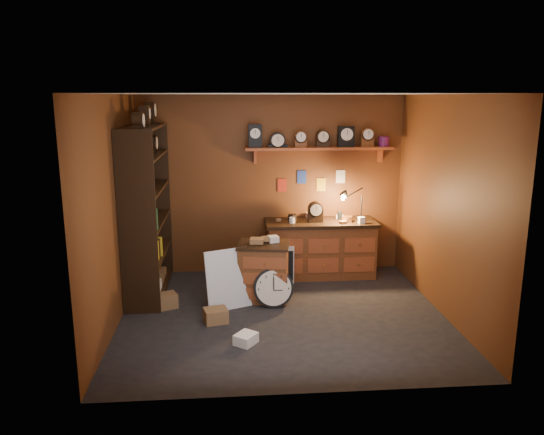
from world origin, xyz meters
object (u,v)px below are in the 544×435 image
at_px(shelving_unit, 144,204).
at_px(low_cabinet, 264,269).
at_px(workbench, 320,245).
at_px(big_round_clock, 273,288).

relative_size(shelving_unit, low_cabinet, 3.00).
bearing_deg(shelving_unit, workbench, 11.15).
bearing_deg(big_round_clock, shelving_unit, 157.99).
height_order(shelving_unit, low_cabinet, shelving_unit).
xyz_separation_m(workbench, big_round_clock, (-0.81, -1.18, -0.22)).
relative_size(low_cabinet, big_round_clock, 1.65).
relative_size(workbench, low_cabinet, 1.93).
height_order(shelving_unit, workbench, shelving_unit).
distance_m(shelving_unit, big_round_clock, 2.09).
height_order(workbench, low_cabinet, workbench).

